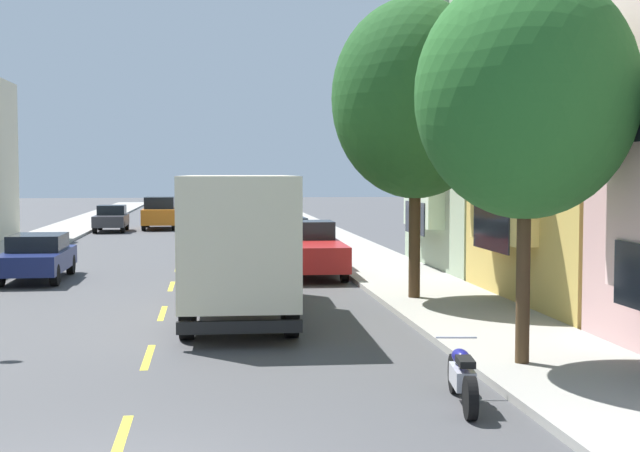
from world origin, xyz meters
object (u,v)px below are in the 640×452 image
(street_tree_nearest, at_px, (526,95))
(parked_motorcycle, at_px, (462,377))
(parked_hatchback_charcoal, at_px, (111,218))
(parked_hatchback_burgundy, at_px, (257,212))
(parked_pickup_red, at_px, (310,250))
(moving_orange_sedan, at_px, (160,212))
(parked_sedan_navy, at_px, (37,256))
(delivery_box_truck, at_px, (238,236))
(parked_hatchback_silver, at_px, (286,235))
(street_tree_second, at_px, (415,99))

(street_tree_nearest, relative_size, parked_motorcycle, 3.23)
(parked_hatchback_charcoal, relative_size, parked_hatchback_burgundy, 1.00)
(street_tree_nearest, distance_m, parked_hatchback_charcoal, 38.59)
(parked_pickup_red, height_order, moving_orange_sedan, moving_orange_sedan)
(parked_sedan_navy, xyz_separation_m, parked_motorcycle, (8.99, -16.02, -0.34))
(parked_sedan_navy, bearing_deg, moving_orange_sedan, 84.41)
(delivery_box_truck, bearing_deg, parked_motorcycle, -70.16)
(parked_hatchback_silver, relative_size, moving_orange_sedan, 0.84)
(parked_hatchback_charcoal, xyz_separation_m, moving_orange_sedan, (2.65, 2.05, 0.23))
(street_tree_second, distance_m, parked_sedan_navy, 13.08)
(parked_hatchback_silver, distance_m, parked_hatchback_burgundy, 22.09)
(parked_sedan_navy, relative_size, parked_hatchback_burgundy, 1.12)
(street_tree_second, xyz_separation_m, parked_hatchback_charcoal, (-10.85, 28.95, -4.51))
(parked_sedan_navy, xyz_separation_m, parked_hatchback_burgundy, (8.58, 30.55, 0.01))
(parked_motorcycle, bearing_deg, street_tree_nearest, 50.74)
(parked_hatchback_burgundy, bearing_deg, moving_orange_sedan, -137.26)
(parked_hatchback_burgundy, bearing_deg, parked_sedan_navy, -105.69)
(parked_hatchback_burgundy, bearing_deg, street_tree_nearest, -87.36)
(moving_orange_sedan, bearing_deg, parked_pickup_red, -75.83)
(parked_hatchback_silver, xyz_separation_m, parked_motorcycle, (0.39, -24.48, -0.35))
(parked_hatchback_burgundy, relative_size, parked_pickup_red, 0.75)
(parked_hatchback_burgundy, bearing_deg, street_tree_second, -86.80)
(street_tree_second, relative_size, delivery_box_truck, 0.94)
(parked_hatchback_burgundy, xyz_separation_m, parked_pickup_red, (0.06, -30.27, 0.07))
(parked_hatchback_charcoal, distance_m, parked_pickup_red, 24.21)
(street_tree_nearest, height_order, street_tree_second, street_tree_second)
(street_tree_second, distance_m, parked_motorcycle, 11.14)
(delivery_box_truck, xyz_separation_m, parked_hatchback_silver, (2.56, 16.29, -1.14))
(parked_hatchback_silver, height_order, moving_orange_sedan, moving_orange_sedan)
(street_tree_second, distance_m, parked_hatchback_silver, 15.41)
(parked_hatchback_silver, bearing_deg, parked_hatchback_burgundy, 90.03)
(parked_sedan_navy, bearing_deg, parked_hatchback_charcoal, 90.54)
(moving_orange_sedan, bearing_deg, parked_hatchback_charcoal, -142.24)
(street_tree_nearest, distance_m, parked_sedan_navy, 18.02)
(parked_sedan_navy, bearing_deg, parked_pickup_red, 1.89)
(street_tree_second, bearing_deg, parked_sedan_navy, 150.02)
(street_tree_nearest, xyz_separation_m, moving_orange_sedan, (-8.20, 38.88, -3.68))
(moving_orange_sedan, xyz_separation_m, parked_motorcycle, (6.55, -40.90, -0.58))
(parked_hatchback_charcoal, relative_size, moving_orange_sedan, 0.84)
(street_tree_second, bearing_deg, parked_pickup_red, 107.24)
(parked_hatchback_burgundy, distance_m, moving_orange_sedan, 8.37)
(street_tree_nearest, distance_m, delivery_box_truck, 8.19)
(street_tree_nearest, height_order, delivery_box_truck, street_tree_nearest)
(parked_pickup_red, distance_m, parked_motorcycle, 16.32)
(parked_hatchback_charcoal, height_order, moving_orange_sedan, moving_orange_sedan)
(street_tree_second, xyz_separation_m, delivery_box_truck, (-4.61, -1.69, -3.37))
(parked_hatchback_silver, distance_m, parked_pickup_red, 8.17)
(parked_hatchback_burgundy, distance_m, parked_pickup_red, 30.27)
(parked_hatchback_silver, relative_size, parked_pickup_red, 0.76)
(moving_orange_sedan, bearing_deg, parked_motorcycle, -80.90)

